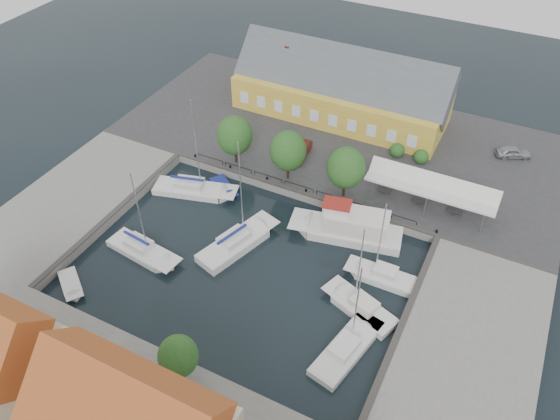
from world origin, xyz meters
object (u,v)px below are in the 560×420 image
center_sailboat (237,244)px  west_boat_a (193,190)px  launch_sw (71,286)px  launch_nw (224,189)px  car_red (301,151)px  trawler (350,229)px  car_silver (513,152)px  east_boat_b (361,309)px  east_boat_c (345,351)px  east_boat_a (381,277)px  warehouse (338,89)px  west_boat_d (143,252)px  tent_canopy (432,187)px

center_sailboat → west_boat_a: center_sailboat is taller
west_boat_a → launch_sw: bearing=-98.5°
west_boat_a → launch_nw: 3.50m
car_red → trawler: 14.01m
trawler → car_red: bearing=137.0°
car_silver → car_red: 26.06m
east_boat_b → east_boat_c: east_boat_c is taller
east_boat_a → east_boat_c: (-0.02, -9.47, -0.00)m
west_boat_a → warehouse: bearing=69.1°
center_sailboat → west_boat_d: size_ratio=1.16×
tent_canopy → launch_sw: size_ratio=3.09×
east_boat_c → trawler: bearing=109.9°
east_boat_c → west_boat_d: west_boat_d is taller
trawler → east_boat_c: east_boat_c is taller
warehouse → west_boat_a: bearing=-110.9°
west_boat_a → launch_nw: bearing=35.9°
center_sailboat → west_boat_a: (-9.01, 5.42, -0.09)m
east_boat_b → west_boat_d: (-22.60, -3.17, 0.01)m
warehouse → launch_nw: bearing=-105.7°
tent_canopy → launch_nw: 23.61m
warehouse → car_silver: warehouse is taller
tent_canopy → car_red: 16.77m
east_boat_a → launch_nw: 21.70m
car_red → launch_nw: bearing=-129.9°
launch_sw → launch_nw: bearing=74.4°
east_boat_a → east_boat_b: bearing=-95.8°
car_red → west_boat_a: (-8.69, -10.89, -1.47)m
car_red → west_boat_a: west_boat_a is taller
car_silver → east_boat_c: east_boat_c is taller
east_boat_c → west_boat_d: (-23.04, 1.75, 0.01)m
east_boat_b → launch_nw: east_boat_b is taller
trawler → east_boat_b: east_boat_b is taller
car_silver → west_boat_a: west_boat_a is taller
car_silver → launch_nw: (-29.21, -20.41, -1.62)m
warehouse → trawler: size_ratio=2.30×
launch_sw → tent_canopy: bearing=43.2°
east_boat_a → west_boat_d: size_ratio=0.88×
center_sailboat → warehouse: bearing=90.8°
west_boat_d → center_sailboat: bearing=33.0°
east_boat_a → center_sailboat: bearing=-170.7°
west_boat_d → launch_nw: 12.90m
west_boat_d → east_boat_a: bearing=18.5°
center_sailboat → launch_nw: 9.69m
center_sailboat → west_boat_a: bearing=149.0°
east_boat_b → car_silver: bearing=74.1°
east_boat_b → launch_sw: 27.88m
center_sailboat → trawler: (9.91, 6.76, 0.65)m
car_silver → west_boat_d: 45.53m
warehouse → west_boat_d: west_boat_d is taller
east_boat_a → launch_sw: (-26.55, -14.42, -0.17)m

